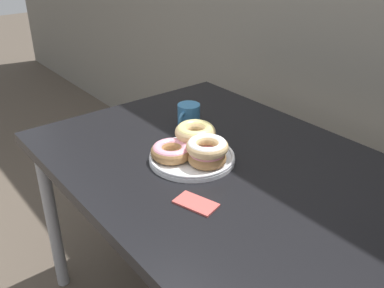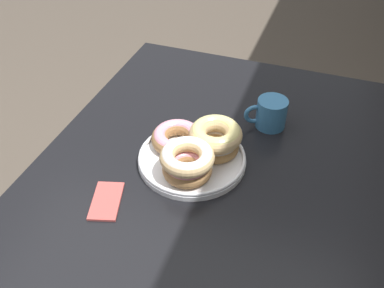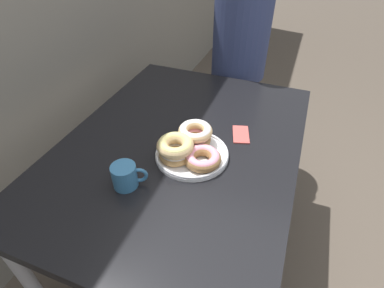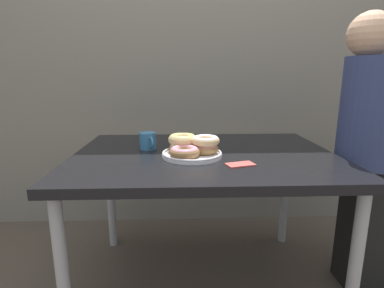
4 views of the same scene
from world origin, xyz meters
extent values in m
cube|color=black|center=(0.00, 0.36, 0.71)|extent=(1.25, 0.92, 0.04)
cylinder|color=#99999E|center=(-0.56, -0.04, 0.34)|extent=(0.05, 0.05, 0.69)
cylinder|color=#99999E|center=(-0.56, 0.76, 0.34)|extent=(0.05, 0.05, 0.69)
cylinder|color=white|center=(-0.06, 0.28, 0.74)|extent=(0.28, 0.28, 0.01)
torus|color=white|center=(-0.06, 0.28, 0.75)|extent=(0.28, 0.28, 0.01)
torus|color=#9E7042|center=(0.00, 0.29, 0.76)|extent=(0.17, 0.17, 0.04)
torus|color=pink|center=(0.00, 0.29, 0.77)|extent=(0.16, 0.16, 0.03)
torus|color=#B2844C|center=(-0.11, 0.33, 0.76)|extent=(0.17, 0.17, 0.04)
torus|color=white|center=(-0.11, 0.33, 0.77)|extent=(0.16, 0.16, 0.03)
torus|color=#9E7042|center=(-0.10, 0.23, 0.77)|extent=(0.18, 0.18, 0.04)
torus|color=pink|center=(-0.10, 0.23, 0.77)|extent=(0.17, 0.17, 0.03)
torus|color=#D6B27A|center=(0.00, 0.29, 0.80)|extent=(0.18, 0.18, 0.04)
torus|color=white|center=(0.00, 0.29, 0.81)|extent=(0.17, 0.17, 0.03)
torus|color=#D6B27A|center=(-0.11, 0.33, 0.80)|extent=(0.15, 0.15, 0.04)
torus|color=#E0D17F|center=(-0.11, 0.33, 0.81)|extent=(0.14, 0.14, 0.03)
cylinder|color=teal|center=(-0.28, 0.44, 0.77)|extent=(0.08, 0.08, 0.09)
cylinder|color=#382114|center=(-0.28, 0.44, 0.81)|extent=(0.07, 0.07, 0.00)
torus|color=teal|center=(-0.26, 0.40, 0.77)|extent=(0.04, 0.06, 0.06)
cube|color=#BC4C47|center=(0.13, 0.14, 0.73)|extent=(0.13, 0.10, 0.01)
camera|label=1|loc=(0.88, -0.46, 1.42)|focal=40.00mm
camera|label=2|loc=(0.70, 0.56, 1.48)|focal=40.00mm
camera|label=3|loc=(-0.86, -0.02, 1.48)|focal=28.00mm
camera|label=4|loc=(-0.12, -1.05, 1.10)|focal=28.00mm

